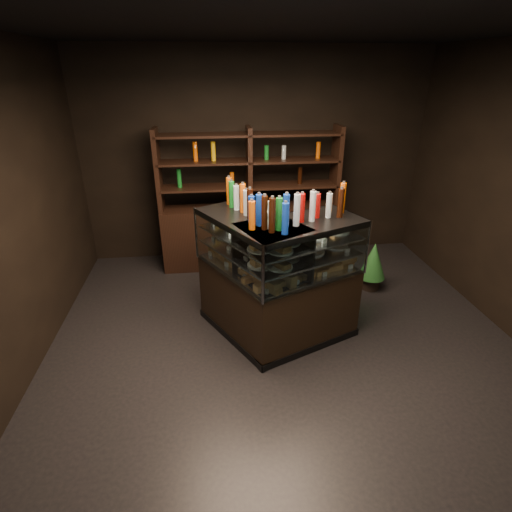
{
  "coord_description": "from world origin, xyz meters",
  "views": [
    {
      "loc": [
        -0.74,
        -3.36,
        2.7
      ],
      "look_at": [
        -0.3,
        0.15,
        1.02
      ],
      "focal_mm": 28.0,
      "sensor_mm": 36.0,
      "label": 1
    }
  ],
  "objects": [
    {
      "name": "display_case",
      "position": [
        -0.09,
        0.24,
        0.46
      ],
      "size": [
        1.75,
        1.4,
        1.36
      ],
      "rotation": [
        0.0,
        0.0,
        -0.34
      ],
      "color": "black",
      "rests_on": "ground"
    },
    {
      "name": "back_shelving",
      "position": [
        -0.16,
        2.05,
        0.61
      ],
      "size": [
        2.51,
        0.44,
        2.0
      ],
      "rotation": [
        0.0,
        0.0,
        -0.01
      ],
      "color": "black",
      "rests_on": "ground"
    },
    {
      "name": "ground",
      "position": [
        0.0,
        0.0,
        0.0
      ],
      "size": [
        5.0,
        5.0,
        0.0
      ],
      "primitive_type": "plane",
      "color": "black",
      "rests_on": "ground"
    },
    {
      "name": "food_display",
      "position": [
        -0.09,
        0.24,
        1.02
      ],
      "size": [
        1.41,
        1.09,
        0.42
      ],
      "color": "#CF904A",
      "rests_on": "display_case"
    },
    {
      "name": "potted_conifer",
      "position": [
        1.37,
        1.1,
        0.43
      ],
      "size": [
        0.35,
        0.35,
        0.75
      ],
      "rotation": [
        0.0,
        0.0,
        0.26
      ],
      "color": "black",
      "rests_on": "ground"
    },
    {
      "name": "room_shell",
      "position": [
        0.0,
        0.0,
        1.94
      ],
      "size": [
        5.02,
        5.02,
        3.01
      ],
      "color": "black",
      "rests_on": "ground"
    },
    {
      "name": "bottles_top",
      "position": [
        -0.09,
        0.25,
        1.5
      ],
      "size": [
        1.25,
        0.95,
        0.3
      ],
      "color": "black",
      "rests_on": "display_case"
    }
  ]
}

